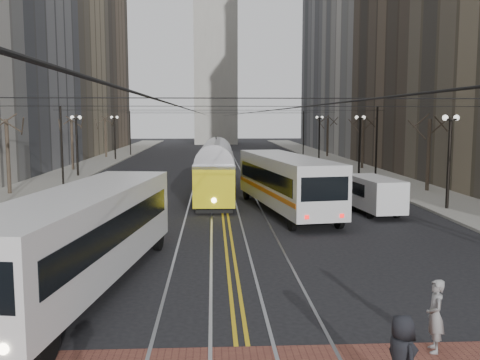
{
  "coord_description": "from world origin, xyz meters",
  "views": [
    {
      "loc": [
        -0.71,
        -13.82,
        5.75
      ],
      "look_at": [
        0.48,
        9.4,
        3.0
      ],
      "focal_mm": 40.0,
      "sensor_mm": 36.0,
      "label": 1
    }
  ],
  "objects": [
    {
      "name": "ground",
      "position": [
        0.0,
        0.0,
        0.0
      ],
      "size": [
        260.0,
        260.0,
        0.0
      ],
      "primitive_type": "plane",
      "color": "black",
      "rests_on": "ground"
    },
    {
      "name": "sidewalk_left",
      "position": [
        -15.0,
        45.0,
        0.07
      ],
      "size": [
        5.0,
        140.0,
        0.15
      ],
      "primitive_type": "cube",
      "color": "gray",
      "rests_on": "ground"
    },
    {
      "name": "sidewalk_right",
      "position": [
        15.0,
        45.0,
        0.07
      ],
      "size": [
        5.0,
        140.0,
        0.15
      ],
      "primitive_type": "cube",
      "color": "gray",
      "rests_on": "ground"
    },
    {
      "name": "streetcar_rails",
      "position": [
        0.0,
        45.0,
        0.0
      ],
      "size": [
        4.8,
        130.0,
        0.02
      ],
      "primitive_type": "cube",
      "color": "gray",
      "rests_on": "ground"
    },
    {
      "name": "centre_lines",
      "position": [
        0.0,
        45.0,
        0.01
      ],
      "size": [
        0.42,
        130.0,
        0.01
      ],
      "primitive_type": "cube",
      "color": "gold",
      "rests_on": "ground"
    },
    {
      "name": "building_left_far",
      "position": [
        -25.5,
        86.0,
        20.0
      ],
      "size": [
        16.0,
        20.0,
        40.0
      ],
      "primitive_type": "cube",
      "color": "brown",
      "rests_on": "ground"
    },
    {
      "name": "building_right_mid",
      "position": [
        25.5,
        46.0,
        17.0
      ],
      "size": [
        16.0,
        20.0,
        34.0
      ],
      "primitive_type": "cube",
      "color": "brown",
      "rests_on": "ground"
    },
    {
      "name": "building_right_far",
      "position": [
        25.5,
        86.0,
        20.0
      ],
      "size": [
        16.0,
        20.0,
        40.0
      ],
      "primitive_type": "cube",
      "color": "slate",
      "rests_on": "ground"
    },
    {
      "name": "lamp_posts",
      "position": [
        -0.0,
        28.75,
        2.8
      ],
      "size": [
        27.6,
        57.2,
        5.6
      ],
      "color": "black",
      "rests_on": "ground"
    },
    {
      "name": "street_trees",
      "position": [
        0.0,
        35.25,
        2.8
      ],
      "size": [
        31.68,
        53.28,
        5.6
      ],
      "color": "#382D23",
      "rests_on": "ground"
    },
    {
      "name": "trolley_wires",
      "position": [
        0.0,
        34.83,
        3.77
      ],
      "size": [
        25.96,
        120.0,
        6.6
      ],
      "color": "black",
      "rests_on": "ground"
    },
    {
      "name": "transit_bus",
      "position": [
        -5.07,
        3.83,
        1.65
      ],
      "size": [
        4.59,
        13.48,
        3.31
      ],
      "primitive_type": "cube",
      "rotation": [
        0.0,
        0.0,
        -0.14
      ],
      "color": "silver",
      "rests_on": "ground"
    },
    {
      "name": "streetcar",
      "position": [
        -0.5,
        23.83,
        1.59
      ],
      "size": [
        2.82,
        13.52,
        3.17
      ],
      "primitive_type": "cube",
      "rotation": [
        0.0,
        0.0,
        -0.02
      ],
      "color": "yellow",
      "rests_on": "ground"
    },
    {
      "name": "rear_bus",
      "position": [
        3.7,
        18.07,
        1.7
      ],
      "size": [
        4.85,
        13.31,
        3.4
      ],
      "primitive_type": "cube",
      "rotation": [
        0.0,
        0.0,
        0.16
      ],
      "color": "silver",
      "rests_on": "ground"
    },
    {
      "name": "cargo_van",
      "position": [
        8.83,
        16.96,
        1.1
      ],
      "size": [
        2.45,
        5.14,
        2.19
      ],
      "primitive_type": "cube",
      "rotation": [
        0.0,
        0.0,
        0.11
      ],
      "color": "white",
      "rests_on": "ground"
    },
    {
      "name": "sedan_grey",
      "position": [
        8.48,
        23.71,
        0.76
      ],
      "size": [
        1.97,
        4.54,
        1.53
      ],
      "primitive_type": "imported",
      "rotation": [
        0.0,
        0.0,
        -0.04
      ],
      "color": "#45474E",
      "rests_on": "ground"
    },
    {
      "name": "sedan_silver",
      "position": [
        7.29,
        32.96,
        0.74
      ],
      "size": [
        1.81,
        4.56,
        1.48
      ],
      "primitive_type": "imported",
      "rotation": [
        0.0,
        0.0,
        -0.06
      ],
      "color": "#999AA0",
      "rests_on": "ground"
    },
    {
      "name": "pedestrian_a",
      "position": [
        3.06,
        -3.76,
        0.92
      ],
      "size": [
        0.79,
        1.01,
        1.82
      ],
      "primitive_type": "imported",
      "rotation": [
        0.0,
        0.0,
        1.83
      ],
      "color": "black",
      "rests_on": "crosswalk_band"
    },
    {
      "name": "pedestrian_b",
      "position": [
        4.71,
        -1.5,
        0.92
      ],
      "size": [
        0.54,
        0.72,
        1.81
      ],
      "primitive_type": "imported",
      "rotation": [
        0.0,
        0.0,
        4.54
      ],
      "color": "gray",
      "rests_on": "crosswalk_band"
    }
  ]
}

